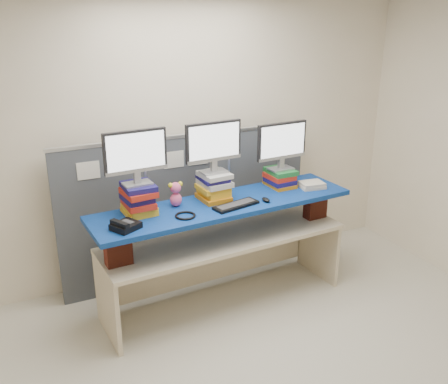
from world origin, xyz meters
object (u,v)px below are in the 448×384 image
monitor_center (214,144)px  desk_phone (125,226)px  monitor_right (282,143)px  monitor_left (136,154)px  desk (224,250)px  blue_board (224,205)px  keyboard (236,205)px

monitor_center → desk_phone: size_ratio=2.04×
monitor_right → desk_phone: 1.71m
monitor_left → desk: bearing=-9.0°
desk_phone → monitor_right: bearing=-15.8°
blue_board → monitor_center: size_ratio=4.56×
keyboard → desk: bearing=100.4°
desk → monitor_center: size_ratio=4.39×
desk → monitor_center: monitor_center is taller
desk → desk_phone: bearing=-172.3°
blue_board → desk_phone: bearing=-172.3°
blue_board → keyboard: bearing=-70.9°
desk → keyboard: 0.50m
desk → monitor_right: size_ratio=4.39×
monitor_left → monitor_center: (0.71, 0.05, -0.01)m
monitor_left → monitor_right: size_ratio=1.00×
monitor_left → monitor_right: bearing=-0.0°
blue_board → monitor_right: (0.68, 0.16, 0.45)m
monitor_right → desk_phone: size_ratio=2.04×
monitor_center → desk_phone: (-0.90, -0.31, -0.48)m
blue_board → monitor_center: monitor_center is taller
desk → keyboard: size_ratio=5.20×
monitor_center → monitor_right: monitor_center is taller
blue_board → monitor_center: bearing=108.0°
desk_phone → keyboard: bearing=-24.6°
desk → monitor_center: (-0.05, 0.12, 0.98)m
desk → blue_board: size_ratio=0.96×
desk → monitor_left: bearing=171.0°
keyboard → blue_board: bearing=100.4°
desk_phone → monitor_left: bearing=25.9°
monitor_center → blue_board: bearing=-72.0°
monitor_right → blue_board: bearing=-170.2°
monitor_right → monitor_center: bearing=-180.0°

